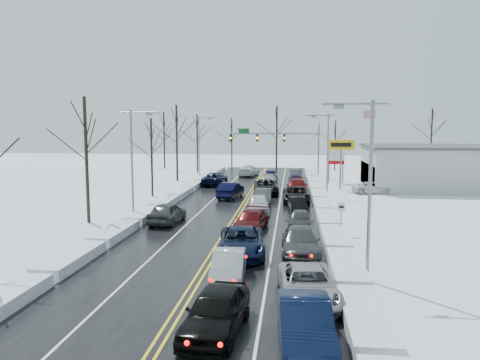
# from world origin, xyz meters

# --- Properties ---
(ground) EXTENTS (160.00, 160.00, 0.00)m
(ground) POSITION_xyz_m (0.00, 0.00, 0.00)
(ground) COLOR silver
(ground) RESTS_ON ground
(road_surface) EXTENTS (14.00, 84.00, 0.01)m
(road_surface) POSITION_xyz_m (0.00, 2.00, 0.01)
(road_surface) COLOR black
(road_surface) RESTS_ON ground
(snow_bank_left) EXTENTS (1.68, 72.00, 0.63)m
(snow_bank_left) POSITION_xyz_m (-7.60, 2.00, 0.00)
(snow_bank_left) COLOR silver
(snow_bank_left) RESTS_ON ground
(snow_bank_right) EXTENTS (1.68, 72.00, 0.63)m
(snow_bank_right) POSITION_xyz_m (7.60, 2.00, 0.00)
(snow_bank_right) COLOR silver
(snow_bank_right) RESTS_ON ground
(traffic_signal_mast) EXTENTS (13.28, 0.39, 8.00)m
(traffic_signal_mast) POSITION_xyz_m (3.45, 27.99, 5.48)
(traffic_signal_mast) COLOR slate
(traffic_signal_mast) RESTS_ON ground
(tires_plus_sign) EXTENTS (3.20, 0.34, 6.00)m
(tires_plus_sign) POSITION_xyz_m (10.50, 15.99, 4.99)
(tires_plus_sign) COLOR slate
(tires_plus_sign) RESTS_ON ground
(used_vehicles_sign) EXTENTS (2.20, 0.22, 4.65)m
(used_vehicles_sign) POSITION_xyz_m (10.50, 22.00, 3.32)
(used_vehicles_sign) COLOR slate
(used_vehicles_sign) RESTS_ON ground
(speed_limit_sign) EXTENTS (0.55, 0.09, 2.35)m
(speed_limit_sign) POSITION_xyz_m (8.20, -8.00, 1.63)
(speed_limit_sign) COLOR slate
(speed_limit_sign) RESTS_ON ground
(flagpole) EXTENTS (1.87, 1.20, 10.00)m
(flagpole) POSITION_xyz_m (15.17, 30.00, 5.93)
(flagpole) COLOR silver
(flagpole) RESTS_ON ground
(dealership_building) EXTENTS (20.40, 12.40, 5.30)m
(dealership_building) POSITION_xyz_m (23.98, 18.00, 2.66)
(dealership_building) COLOR #A6A5A1
(dealership_building) RESTS_ON ground
(streetlight_se) EXTENTS (3.20, 0.25, 9.00)m
(streetlight_se) POSITION_xyz_m (8.30, -18.00, 5.31)
(streetlight_se) COLOR slate
(streetlight_se) RESTS_ON ground
(streetlight_ne) EXTENTS (3.20, 0.25, 9.00)m
(streetlight_ne) POSITION_xyz_m (8.30, 10.00, 5.31)
(streetlight_ne) COLOR slate
(streetlight_ne) RESTS_ON ground
(streetlight_sw) EXTENTS (3.20, 0.25, 9.00)m
(streetlight_sw) POSITION_xyz_m (-8.30, -4.00, 5.31)
(streetlight_sw) COLOR slate
(streetlight_sw) RESTS_ON ground
(streetlight_nw) EXTENTS (3.20, 0.25, 9.00)m
(streetlight_nw) POSITION_xyz_m (-8.30, 24.00, 5.31)
(streetlight_nw) COLOR slate
(streetlight_nw) RESTS_ON ground
(tree_left_b) EXTENTS (4.00, 4.00, 10.00)m
(tree_left_b) POSITION_xyz_m (-11.50, -6.00, 6.99)
(tree_left_b) COLOR #2D231C
(tree_left_b) RESTS_ON ground
(tree_left_c) EXTENTS (3.40, 3.40, 8.50)m
(tree_left_c) POSITION_xyz_m (-10.50, 8.00, 5.94)
(tree_left_c) COLOR #2D231C
(tree_left_c) RESTS_ON ground
(tree_left_d) EXTENTS (4.20, 4.20, 10.50)m
(tree_left_d) POSITION_xyz_m (-11.20, 22.00, 7.33)
(tree_left_d) COLOR #2D231C
(tree_left_d) RESTS_ON ground
(tree_left_e) EXTENTS (3.80, 3.80, 9.50)m
(tree_left_e) POSITION_xyz_m (-10.80, 34.00, 6.64)
(tree_left_e) COLOR #2D231C
(tree_left_e) RESTS_ON ground
(tree_far_a) EXTENTS (4.00, 4.00, 10.00)m
(tree_far_a) POSITION_xyz_m (-18.00, 40.00, 6.99)
(tree_far_a) COLOR #2D231C
(tree_far_a) RESTS_ON ground
(tree_far_b) EXTENTS (3.60, 3.60, 9.00)m
(tree_far_b) POSITION_xyz_m (-6.00, 41.00, 6.29)
(tree_far_b) COLOR #2D231C
(tree_far_b) RESTS_ON ground
(tree_far_c) EXTENTS (4.40, 4.40, 11.00)m
(tree_far_c) POSITION_xyz_m (2.00, 39.00, 7.68)
(tree_far_c) COLOR #2D231C
(tree_far_c) RESTS_ON ground
(tree_far_d) EXTENTS (3.40, 3.40, 8.50)m
(tree_far_d) POSITION_xyz_m (12.00, 40.50, 5.94)
(tree_far_d) COLOR #2D231C
(tree_far_d) RESTS_ON ground
(tree_far_e) EXTENTS (4.20, 4.20, 10.50)m
(tree_far_e) POSITION_xyz_m (28.00, 41.00, 7.33)
(tree_far_e) COLOR #2D231C
(tree_far_e) RESTS_ON ground
(queued_car_0) EXTENTS (2.47, 5.12, 1.68)m
(queued_car_0) POSITION_xyz_m (1.90, -24.66, 0.00)
(queued_car_0) COLOR black
(queued_car_0) RESTS_ON ground
(queued_car_1) EXTENTS (1.78, 4.57, 1.48)m
(queued_car_1) POSITION_xyz_m (1.57, -18.63, 0.00)
(queued_car_1) COLOR #A8AAB0
(queued_car_1) RESTS_ON ground
(queued_car_2) EXTENTS (3.26, 6.09, 1.63)m
(queued_car_2) POSITION_xyz_m (1.71, -14.03, 0.00)
(queued_car_2) COLOR black
(queued_car_2) RESTS_ON ground
(queued_car_3) EXTENTS (2.69, 5.27, 1.46)m
(queued_car_3) POSITION_xyz_m (1.68, -7.34, 0.00)
(queued_car_3) COLOR #48090C
(queued_car_3) RESTS_ON ground
(queued_car_4) EXTENTS (2.28, 4.86, 1.61)m
(queued_car_4) POSITION_xyz_m (1.76, -0.47, 0.00)
(queued_car_4) COLOR silver
(queued_car_4) RESTS_ON ground
(queued_car_5) EXTENTS (1.71, 4.67, 1.53)m
(queued_car_5) POSITION_xyz_m (1.88, 4.04, 0.00)
(queued_car_5) COLOR #3D4042
(queued_car_5) RESTS_ON ground
(queued_car_6) EXTENTS (3.20, 6.10, 1.64)m
(queued_car_6) POSITION_xyz_m (1.78, 10.97, 0.00)
(queued_car_6) COLOR black
(queued_car_6) RESTS_ON ground
(queued_car_7) EXTENTS (2.17, 4.77, 1.36)m
(queued_car_7) POSITION_xyz_m (1.70, 18.39, 0.00)
(queued_car_7) COLOR #A0A3A8
(queued_car_7) RESTS_ON ground
(queued_car_8) EXTENTS (2.06, 4.81, 1.62)m
(queued_car_8) POSITION_xyz_m (1.66, 22.98, 0.00)
(queued_car_8) COLOR black
(queued_car_8) RESTS_ON ground
(queued_car_9) EXTENTS (2.12, 5.26, 1.70)m
(queued_car_9) POSITION_xyz_m (5.21, -25.45, 0.00)
(queued_car_9) COLOR black
(queued_car_9) RESTS_ON ground
(queued_car_10) EXTENTS (2.96, 5.62, 1.51)m
(queued_car_10) POSITION_xyz_m (5.43, -21.06, 0.00)
(queued_car_10) COLOR #9A9DA2
(queued_car_10) RESTS_ON ground
(queued_car_11) EXTENTS (2.39, 5.63, 1.62)m
(queued_car_11) POSITION_xyz_m (5.24, -13.62, 0.00)
(queued_car_11) COLOR #3A3D3F
(queued_car_11) RESTS_ON ground
(queued_car_12) EXTENTS (1.87, 4.10, 1.36)m
(queued_car_12) POSITION_xyz_m (5.29, -6.08, 0.00)
(queued_car_12) COLOR #383A3C
(queued_car_12) RESTS_ON ground
(queued_car_13) EXTENTS (1.87, 4.23, 1.35)m
(queued_car_13) POSITION_xyz_m (5.20, 0.17, 0.00)
(queued_car_13) COLOR black
(queued_car_13) RESTS_ON ground
(queued_car_14) EXTENTS (2.75, 5.78, 1.59)m
(queued_car_14) POSITION_xyz_m (5.14, 5.62, 0.00)
(queued_car_14) COLOR black
(queued_car_14) RESTS_ON ground
(queued_car_15) EXTENTS (2.44, 5.83, 1.68)m
(queued_car_15) POSITION_xyz_m (5.29, 11.25, 0.00)
(queued_car_15) COLOR #540D0B
(queued_car_15) RESTS_ON ground
(queued_car_16) EXTENTS (1.90, 4.56, 1.54)m
(queued_car_16) POSITION_xyz_m (5.15, 18.30, 0.00)
(queued_car_16) COLOR #0B1233
(queued_car_16) RESTS_ON ground
(queued_car_17) EXTENTS (1.76, 4.80, 1.57)m
(queued_car_17) POSITION_xyz_m (5.25, 24.34, 0.00)
(queued_car_17) COLOR #393B3D
(queued_car_17) RESTS_ON ground
(oncoming_car_0) EXTENTS (2.48, 5.33, 1.69)m
(oncoming_car_0) POSITION_xyz_m (-1.83, 7.76, 0.00)
(oncoming_car_0) COLOR black
(oncoming_car_0) RESTS_ON ground
(oncoming_car_1) EXTENTS (2.81, 6.02, 1.67)m
(oncoming_car_1) POSITION_xyz_m (-5.26, 18.19, 0.00)
(oncoming_car_1) COLOR black
(oncoming_car_1) RESTS_ON ground
(oncoming_car_2) EXTENTS (3.08, 5.97, 1.66)m
(oncoming_car_2) POSITION_xyz_m (-1.92, 29.57, 0.00)
(oncoming_car_2) COLOR silver
(oncoming_car_2) RESTS_ON ground
(oncoming_car_3) EXTENTS (2.38, 5.10, 1.69)m
(oncoming_car_3) POSITION_xyz_m (-5.18, -5.54, 0.00)
(oncoming_car_3) COLOR #3D3F42
(oncoming_car_3) RESTS_ON ground
(parked_car_0) EXTENTS (5.00, 2.80, 1.32)m
(parked_car_0) POSITION_xyz_m (13.92, 12.87, 0.00)
(parked_car_0) COLOR silver
(parked_car_0) RESTS_ON ground
(parked_car_1) EXTENTS (2.53, 5.76, 1.65)m
(parked_car_1) POSITION_xyz_m (17.15, 16.73, 0.00)
(parked_car_1) COLOR #474A4C
(parked_car_1) RESTS_ON ground
(parked_car_2) EXTENTS (2.17, 4.66, 1.54)m
(parked_car_2) POSITION_xyz_m (15.08, 20.83, 0.00)
(parked_car_2) COLOR black
(parked_car_2) RESTS_ON ground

